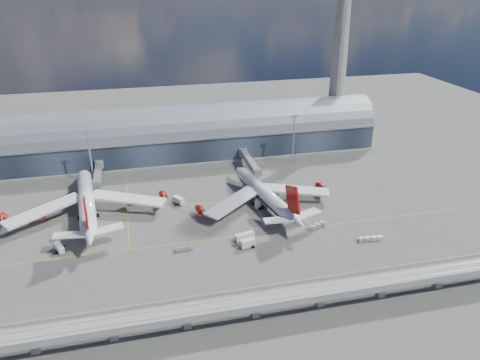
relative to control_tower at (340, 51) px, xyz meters
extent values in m
plane|color=#474744|center=(-85.00, -83.00, -51.64)|extent=(500.00, 500.00, 0.00)
cube|color=gold|center=(-85.00, -93.00, -51.63)|extent=(200.00, 0.25, 0.01)
cube|color=gold|center=(-85.00, -63.00, -51.63)|extent=(200.00, 0.25, 0.01)
cube|color=gold|center=(-85.00, -33.00, -51.63)|extent=(200.00, 0.25, 0.01)
cube|color=gold|center=(-120.00, -53.00, -51.63)|extent=(0.25, 80.00, 0.01)
cube|color=gold|center=(-50.00, -53.00, -51.63)|extent=(0.25, 80.00, 0.01)
cube|color=#1F2734|center=(-85.00, -5.00, -44.64)|extent=(200.00, 28.00, 14.00)
cylinder|color=gray|center=(-85.00, -5.00, -37.64)|extent=(200.00, 28.00, 28.00)
cube|color=gray|center=(-85.00, -19.00, -37.64)|extent=(200.00, 1.00, 1.20)
cube|color=gray|center=(-85.00, -5.00, -51.04)|extent=(200.00, 30.00, 1.20)
cube|color=gray|center=(0.00, 0.00, -47.64)|extent=(18.00, 18.00, 8.00)
cone|color=gray|center=(0.00, 0.00, -6.64)|extent=(10.00, 10.00, 90.00)
cube|color=gray|center=(-85.00, -138.00, -46.14)|extent=(220.00, 8.50, 1.20)
cube|color=gray|center=(-85.00, -142.00, -45.04)|extent=(220.00, 0.40, 1.20)
cube|color=gray|center=(-85.00, -134.00, -45.04)|extent=(220.00, 0.40, 1.20)
cube|color=gray|center=(-85.00, -139.50, -45.49)|extent=(220.00, 0.12, 0.12)
cube|color=gray|center=(-85.00, -136.50, -45.49)|extent=(220.00, 0.12, 0.12)
cube|color=gray|center=(-145.00, -138.00, -49.14)|extent=(2.20, 2.20, 5.00)
cube|color=gray|center=(-125.00, -138.00, -49.14)|extent=(2.20, 2.20, 5.00)
cube|color=gray|center=(-105.00, -138.00, -49.14)|extent=(2.20, 2.20, 5.00)
cube|color=gray|center=(-85.00, -138.00, -49.14)|extent=(2.20, 2.20, 5.00)
cube|color=gray|center=(-65.00, -138.00, -49.14)|extent=(2.20, 2.20, 5.00)
cube|color=gray|center=(-45.00, -138.00, -49.14)|extent=(2.20, 2.20, 5.00)
cube|color=gray|center=(-25.00, -138.00, -49.14)|extent=(2.20, 2.20, 5.00)
cylinder|color=gray|center=(-135.00, -28.00, -39.14)|extent=(0.70, 0.70, 25.00)
cube|color=gray|center=(-135.00, -28.00, -26.44)|extent=(3.00, 0.40, 1.00)
cylinder|color=gray|center=(-35.00, -28.00, -39.14)|extent=(0.70, 0.70, 25.00)
cube|color=gray|center=(-35.00, -28.00, -26.44)|extent=(3.00, 0.40, 1.00)
cylinder|color=white|center=(-135.89, -60.97, -45.58)|extent=(10.97, 52.16, 6.25)
cone|color=white|center=(-138.53, -32.26, -45.58)|extent=(6.94, 8.35, 6.25)
cone|color=white|center=(-133.07, -91.63, -44.80)|extent=(7.30, 12.24, 6.25)
cube|color=#A30C07|center=(-133.34, -88.71, -37.08)|extent=(1.75, 11.69, 12.93)
cube|color=white|center=(-151.99, -64.42, -46.36)|extent=(30.62, 23.80, 2.53)
cube|color=white|center=(-119.43, -61.42, -46.36)|extent=(32.06, 19.38, 2.53)
cylinder|color=#A30C07|center=(-152.78, -62.53, -48.12)|extent=(3.56, 5.15, 3.13)
cylinder|color=#A30C07|center=(-167.25, -63.86, -48.12)|extent=(3.56, 5.15, 3.13)
cylinder|color=#A30C07|center=(-119.01, -59.42, -48.12)|extent=(3.56, 5.15, 3.13)
cylinder|color=#A30C07|center=(-104.54, -58.09, -48.12)|extent=(3.56, 5.15, 3.13)
cylinder|color=gray|center=(-137.57, -42.79, -50.17)|extent=(0.49, 0.49, 2.93)
cylinder|color=gray|center=(-138.65, -65.15, -50.17)|extent=(0.59, 0.59, 2.93)
cylinder|color=gray|center=(-132.42, -64.58, -50.17)|extent=(0.59, 0.59, 2.93)
cylinder|color=black|center=(-138.65, -65.15, -51.10)|extent=(2.27, 1.66, 1.47)
cylinder|color=black|center=(-132.42, -64.58, -51.10)|extent=(2.27, 1.66, 1.47)
cylinder|color=white|center=(-62.94, -69.69, -46.05)|extent=(13.16, 46.07, 5.49)
cone|color=white|center=(-67.30, -44.32, -46.05)|extent=(6.70, 8.40, 5.49)
cone|color=white|center=(-58.27, -96.92, -45.29)|extent=(7.34, 12.13, 5.49)
cube|color=#A30C07|center=(-58.75, -94.12, -38.09)|extent=(2.57, 11.27, 12.54)
cube|color=white|center=(-77.24, -74.06, -46.81)|extent=(27.23, 23.48, 2.35)
cube|color=white|center=(-48.00, -69.04, -46.81)|extent=(29.50, 16.15, 2.35)
cylinder|color=black|center=(-62.94, -69.69, -47.56)|extent=(11.55, 41.30, 4.67)
cylinder|color=#A30C07|center=(-78.10, -72.29, -48.51)|extent=(3.79, 5.18, 3.03)
cylinder|color=#A30C07|center=(-91.09, -74.52, -48.51)|extent=(3.79, 5.18, 3.03)
cylinder|color=#A30C07|center=(-47.78, -67.08, -48.51)|extent=(3.79, 5.18, 3.03)
cylinder|color=#A30C07|center=(-34.79, -64.86, -48.51)|extent=(3.79, 5.18, 3.03)
cylinder|color=gray|center=(-65.67, -53.77, -50.22)|extent=(0.47, 0.47, 2.84)
cylinder|color=gray|center=(-65.29, -73.93, -50.22)|extent=(0.57, 0.57, 2.84)
cylinder|color=gray|center=(-59.31, -72.91, -50.22)|extent=(0.57, 0.57, 2.84)
cylinder|color=black|center=(-65.29, -73.93, -51.12)|extent=(2.29, 1.75, 1.42)
cylinder|color=black|center=(-59.31, -72.91, -51.12)|extent=(2.29, 1.75, 1.42)
cube|color=gray|center=(-132.39, -31.00, -46.44)|extent=(3.00, 24.00, 3.00)
cube|color=gray|center=(-132.39, -43.00, -46.44)|extent=(3.60, 3.60, 3.40)
cylinder|color=gray|center=(-132.39, -19.00, -46.44)|extent=(4.40, 4.40, 4.00)
cylinder|color=gray|center=(-132.39, -43.00, -49.94)|extent=(0.50, 0.50, 3.40)
cylinder|color=black|center=(-132.39, -43.00, -51.29)|extent=(1.40, 0.80, 0.80)
cube|color=gray|center=(-59.44, -33.00, -46.44)|extent=(3.00, 28.00, 3.00)
cube|color=gray|center=(-59.44, -47.00, -46.44)|extent=(3.60, 3.60, 3.40)
cylinder|color=gray|center=(-59.44, -19.00, -46.44)|extent=(4.40, 4.40, 4.00)
cylinder|color=gray|center=(-59.44, -47.00, -49.94)|extent=(0.50, 0.50, 3.40)
cylinder|color=black|center=(-59.44, -47.00, -51.29)|extent=(1.40, 0.80, 0.80)
cube|color=silver|center=(-144.42, -88.01, -50.24)|extent=(4.48, 6.39, 2.27)
cylinder|color=black|center=(-143.57, -86.24, -51.24)|extent=(2.31, 1.66, 0.79)
cylinder|color=black|center=(-145.28, -89.77, -51.24)|extent=(2.31, 1.66, 0.79)
cube|color=silver|center=(-78.06, -101.17, -49.91)|extent=(5.83, 3.66, 2.81)
cylinder|color=black|center=(-76.38, -101.57, -51.15)|extent=(1.57, 2.85, 0.97)
cylinder|color=black|center=(-79.75, -100.77, -51.15)|extent=(1.57, 2.85, 0.97)
cube|color=silver|center=(-77.79, -96.16, -50.15)|extent=(7.71, 3.83, 2.41)
cylinder|color=black|center=(-75.49, -96.72, -51.22)|extent=(1.36, 2.45, 0.83)
cylinder|color=black|center=(-80.10, -95.60, -51.22)|extent=(1.36, 2.45, 0.83)
cube|color=silver|center=(-65.79, -71.10, -49.98)|extent=(4.16, 6.66, 2.70)
cylinder|color=black|center=(-66.40, -69.20, -51.17)|extent=(2.76, 1.68, 0.93)
cylinder|color=black|center=(-65.19, -73.00, -51.17)|extent=(2.76, 1.68, 0.93)
cube|color=silver|center=(-56.57, -65.85, -50.12)|extent=(3.12, 5.10, 2.47)
cylinder|color=black|center=(-56.25, -64.36, -51.21)|extent=(2.50, 1.33, 0.86)
cylinder|color=black|center=(-56.88, -67.34, -51.21)|extent=(2.50, 1.33, 0.86)
cube|color=silver|center=(-98.19, -60.61, -50.02)|extent=(5.03, 6.40, 2.62)
cylinder|color=black|center=(-97.22, -58.94, -51.18)|extent=(2.64, 2.05, 0.91)
cylinder|color=black|center=(-99.16, -62.29, -51.18)|extent=(2.64, 2.05, 0.91)
cube|color=gray|center=(-102.99, -98.21, -51.42)|extent=(2.13, 1.45, 0.26)
cube|color=silver|center=(-102.99, -98.21, -50.72)|extent=(1.77, 1.35, 1.31)
cube|color=gray|center=(-100.73, -98.15, -51.42)|extent=(2.13, 1.45, 0.26)
cube|color=silver|center=(-100.73, -98.15, -50.72)|extent=(1.77, 1.35, 1.31)
cube|color=gray|center=(-98.46, -98.10, -51.42)|extent=(2.13, 1.45, 0.26)
cube|color=silver|center=(-98.46, -98.10, -50.72)|extent=(1.77, 1.35, 1.31)
cube|color=gray|center=(-36.07, -107.48, -51.40)|extent=(2.36, 1.68, 0.28)
cube|color=silver|center=(-36.07, -107.48, -50.66)|extent=(1.98, 1.56, 1.39)
cube|color=gray|center=(-33.66, -107.70, -51.40)|extent=(2.36, 1.68, 0.28)
cube|color=silver|center=(-33.66, -107.70, -50.66)|extent=(1.98, 1.56, 1.39)
cube|color=gray|center=(-31.25, -107.92, -51.40)|extent=(2.36, 1.68, 0.28)
cube|color=silver|center=(-31.25, -107.92, -50.66)|extent=(1.98, 1.56, 1.39)
cube|color=gray|center=(-28.85, -108.13, -51.40)|extent=(2.36, 1.68, 0.28)
cube|color=silver|center=(-28.85, -108.13, -50.66)|extent=(1.98, 1.56, 1.39)
cube|color=gray|center=(-50.64, -95.46, -51.37)|extent=(3.07, 2.60, 0.32)
cube|color=silver|center=(-50.64, -95.46, -50.50)|extent=(2.62, 2.34, 1.62)
cube|color=gray|center=(-48.05, -94.36, -51.37)|extent=(3.07, 2.60, 0.32)
cube|color=silver|center=(-48.05, -94.36, -50.50)|extent=(2.62, 2.34, 1.62)
cube|color=gray|center=(-45.46, -93.27, -51.37)|extent=(3.07, 2.60, 0.32)
cube|color=silver|center=(-45.46, -93.27, -50.50)|extent=(2.62, 2.34, 1.62)
camera|label=1|loc=(-114.72, -241.95, 40.30)|focal=35.00mm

